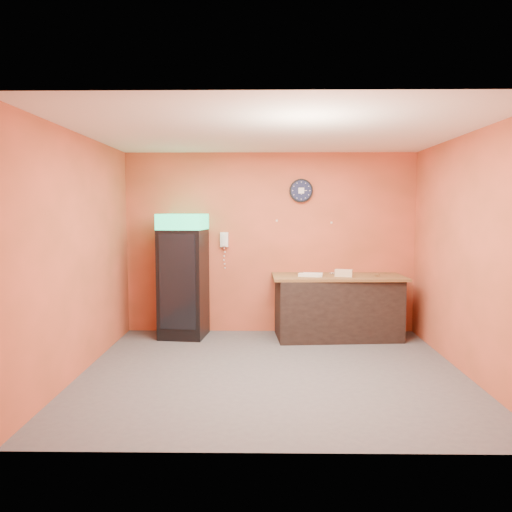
{
  "coord_description": "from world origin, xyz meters",
  "views": [
    {
      "loc": [
        -0.12,
        -5.78,
        1.92
      ],
      "look_at": [
        -0.2,
        0.6,
        1.33
      ],
      "focal_mm": 35.0,
      "sensor_mm": 36.0,
      "label": 1
    }
  ],
  "objects": [
    {
      "name": "kitchen_tool",
      "position": [
        1.04,
        1.8,
        0.97
      ],
      "size": [
        0.05,
        0.05,
        0.05
      ],
      "primitive_type": "cylinder",
      "color": "silver",
      "rests_on": "butcher_paper"
    },
    {
      "name": "butcher_paper",
      "position": [
        1.0,
        1.6,
        0.92
      ],
      "size": [
        1.96,
        0.9,
        0.04
      ],
      "primitive_type": "cube",
      "rotation": [
        0.0,
        0.0,
        0.03
      ],
      "color": "brown",
      "rests_on": "prep_counter"
    },
    {
      "name": "right_wall",
      "position": [
        2.25,
        0.0,
        1.4
      ],
      "size": [
        0.02,
        4.0,
        2.8
      ],
      "primitive_type": "cube",
      "color": "#E45D40",
      "rests_on": "floor"
    },
    {
      "name": "prep_counter",
      "position": [
        1.0,
        1.6,
        0.45
      ],
      "size": [
        1.86,
        0.93,
        0.9
      ],
      "primitive_type": "cube",
      "rotation": [
        0.0,
        0.0,
        0.07
      ],
      "color": "black",
      "rests_on": "floor"
    },
    {
      "name": "back_wall",
      "position": [
        0.0,
        2.0,
        1.4
      ],
      "size": [
        4.5,
        0.02,
        2.8
      ],
      "primitive_type": "cube",
      "color": "#E45D40",
      "rests_on": "floor"
    },
    {
      "name": "floor",
      "position": [
        0.0,
        0.0,
        0.0
      ],
      "size": [
        4.5,
        4.5,
        0.0
      ],
      "primitive_type": "plane",
      "color": "#47474C",
      "rests_on": "ground"
    },
    {
      "name": "beverage_cooler",
      "position": [
        -1.31,
        1.61,
        0.91
      ],
      "size": [
        0.72,
        0.73,
        1.86
      ],
      "rotation": [
        0.0,
        0.0,
        -0.11
      ],
      "color": "black",
      "rests_on": "floor"
    },
    {
      "name": "sub_roll_stack",
      "position": [
        1.07,
        1.46,
        1.0
      ],
      "size": [
        0.27,
        0.16,
        0.11
      ],
      "rotation": [
        0.0,
        0.0,
        -0.29
      ],
      "color": "beige",
      "rests_on": "butcher_paper"
    },
    {
      "name": "left_wall",
      "position": [
        -2.25,
        0.0,
        1.4
      ],
      "size": [
        0.02,
        4.0,
        2.8
      ],
      "primitive_type": "cube",
      "color": "#E45D40",
      "rests_on": "floor"
    },
    {
      "name": "wrapped_sandwich_right",
      "position": [
        0.63,
        1.58,
        0.96
      ],
      "size": [
        0.3,
        0.16,
        0.04
      ],
      "primitive_type": "cube",
      "rotation": [
        0.0,
        0.0,
        -0.16
      ],
      "color": "white",
      "rests_on": "butcher_paper"
    },
    {
      "name": "ceiling",
      "position": [
        0.0,
        0.0,
        2.8
      ],
      "size": [
        4.5,
        4.0,
        0.02
      ],
      "primitive_type": "cube",
      "color": "white",
      "rests_on": "back_wall"
    },
    {
      "name": "wall_clock",
      "position": [
        0.47,
        1.97,
        2.21
      ],
      "size": [
        0.37,
        0.06,
        0.37
      ],
      "color": "black",
      "rests_on": "back_wall"
    },
    {
      "name": "wrapped_sandwich_mid",
      "position": [
        0.62,
        1.46,
        0.96
      ],
      "size": [
        0.26,
        0.12,
        0.04
      ],
      "primitive_type": "cube",
      "rotation": [
        0.0,
        0.0,
        -0.09
      ],
      "color": "white",
      "rests_on": "butcher_paper"
    },
    {
      "name": "wrapped_sandwich_left",
      "position": [
        0.57,
        1.48,
        0.97
      ],
      "size": [
        0.33,
        0.19,
        0.04
      ],
      "primitive_type": "cube",
      "rotation": [
        0.0,
        0.0,
        -0.24
      ],
      "color": "white",
      "rests_on": "butcher_paper"
    },
    {
      "name": "wall_phone",
      "position": [
        -0.72,
        1.95,
        1.46
      ],
      "size": [
        0.12,
        0.11,
        0.23
      ],
      "color": "white",
      "rests_on": "back_wall"
    }
  ]
}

